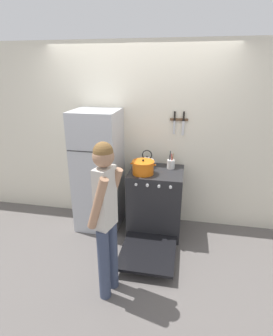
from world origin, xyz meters
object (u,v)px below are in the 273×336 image
stove_range (155,203)px  utensil_jar (171,164)px  dutch_oven_pot (143,167)px  person (106,214)px  refrigerator (99,171)px  tea_kettle (147,162)px

stove_range → utensil_jar: utensil_jar is taller
dutch_oven_pot → person: (-0.17, -1.09, -0.07)m
refrigerator → person: size_ratio=1.05×
tea_kettle → stove_range: bearing=-48.2°
stove_range → person: bearing=-105.5°
refrigerator → dutch_oven_pot: size_ratio=5.11×
dutch_oven_pot → person: bearing=-98.6°
utensil_jar → stove_range: bearing=-136.1°
stove_range → dutch_oven_pot: size_ratio=4.14×
dutch_oven_pot → person: size_ratio=0.20×
refrigerator → person: bearing=-68.2°
stove_range → refrigerator: bearing=176.4°
refrigerator → utensil_jar: refrigerator is taller
person → refrigerator: bearing=36.8°
stove_range → tea_kettle: 0.58m
stove_range → utensil_jar: 0.58m
person → tea_kettle: bearing=7.5°
utensil_jar → person: 1.44m
stove_range → person: 1.31m
tea_kettle → utensil_jar: bearing=1.0°
stove_range → utensil_jar: size_ratio=5.46×
utensil_jar → person: person is taller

